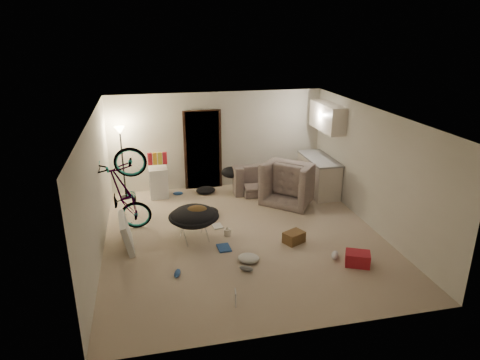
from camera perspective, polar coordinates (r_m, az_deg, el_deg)
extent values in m
cube|color=#C1AC95|center=(8.82, 0.45, -7.53)|extent=(5.50, 6.00, 0.02)
cube|color=white|center=(7.98, 0.50, 8.75)|extent=(5.50, 6.00, 0.02)
cube|color=silver|center=(11.14, -3.01, 5.30)|extent=(5.50, 0.02, 2.50)
cube|color=silver|center=(5.68, 7.41, -9.85)|extent=(5.50, 0.02, 2.50)
cube|color=silver|center=(8.19, -18.71, -1.22)|extent=(0.02, 6.00, 2.50)
cube|color=silver|center=(9.30, 17.30, 1.43)|extent=(0.02, 6.00, 2.50)
cube|color=black|center=(11.11, -5.00, 3.97)|extent=(0.85, 0.10, 2.04)
cube|color=black|center=(11.08, -4.97, 3.93)|extent=(0.97, 0.04, 2.10)
cylinder|color=black|center=(11.06, -14.93, -2.22)|extent=(0.28, 0.28, 0.03)
cylinder|color=black|center=(10.78, -15.32, 1.89)|extent=(0.04, 0.04, 1.70)
cone|color=#FFE0A5|center=(10.56, -15.75, 6.39)|extent=(0.24, 0.24, 0.18)
cube|color=silver|center=(11.10, 10.42, 0.57)|extent=(0.60, 1.50, 0.88)
cube|color=gray|center=(10.96, 10.57, 2.84)|extent=(0.64, 1.54, 0.04)
cube|color=silver|center=(10.76, 11.57, 8.23)|extent=(0.38, 1.40, 0.65)
imported|color=#343A33|center=(11.16, 3.74, 0.10)|extent=(1.92, 0.77, 0.56)
imported|color=#343A33|center=(10.53, 7.12, -0.67)|extent=(1.55, 1.54, 0.76)
imported|color=black|center=(9.11, -14.90, -3.81)|extent=(1.93, 0.93, 1.09)
imported|color=#A91926|center=(6.79, -0.54, -16.64)|extent=(0.27, 0.21, 0.02)
cube|color=white|center=(10.82, -10.80, -0.32)|extent=(0.46, 0.46, 0.76)
cube|color=#A91926|center=(10.62, -11.93, 2.76)|extent=(0.12, 0.10, 0.30)
cube|color=orange|center=(10.62, -11.28, 2.81)|extent=(0.10, 0.07, 0.30)
cube|color=gold|center=(10.63, -10.64, 2.86)|extent=(0.11, 0.08, 0.30)
cube|color=#A91926|center=(10.63, -9.99, 2.90)|extent=(0.11, 0.09, 0.30)
cylinder|color=silver|center=(8.62, -6.12, -6.53)|extent=(0.66, 0.66, 0.46)
ellipsoid|color=black|center=(8.50, -6.18, -4.83)|extent=(0.93, 0.93, 0.39)
torus|color=black|center=(8.50, -6.18, -4.83)|extent=(1.00, 1.00, 0.07)
ellipsoid|color=#523A1C|center=(8.43, -5.85, -4.20)|extent=(0.53, 0.46, 0.22)
ellipsoid|color=black|center=(10.86, -1.05, 1.03)|extent=(0.65, 0.58, 0.28)
cube|color=silver|center=(8.55, -14.91, -6.84)|extent=(0.31, 0.94, 0.62)
cube|color=brown|center=(8.59, 7.20, -7.59)|extent=(0.47, 0.43, 0.22)
cube|color=#A91926|center=(8.06, 15.41, -10.08)|extent=(0.52, 0.46, 0.25)
cylinder|color=beige|center=(8.80, -1.71, -7.00)|extent=(0.14, 0.14, 0.14)
cone|color=beige|center=(8.76, -1.71, -6.40)|extent=(0.08, 0.08, 0.06)
cube|color=#BBB5AD|center=(9.84, -6.78, -4.56)|extent=(0.62, 0.58, 0.01)
cube|color=#295295|center=(8.35, -2.16, -9.02)|extent=(0.26, 0.34, 0.03)
cube|color=silver|center=(9.21, -3.05, -6.16)|extent=(0.24, 0.29, 0.02)
ellipsoid|color=#295295|center=(10.95, -8.26, -1.77)|extent=(0.27, 0.13, 0.09)
ellipsoid|color=#295295|center=(7.59, -8.36, -12.19)|extent=(0.17, 0.27, 0.09)
ellipsoid|color=slate|center=(7.64, 0.85, -11.73)|extent=(0.27, 0.22, 0.09)
ellipsoid|color=white|center=(8.21, 12.53, -9.75)|extent=(0.26, 0.32, 0.11)
ellipsoid|color=black|center=(9.67, -4.57, -4.33)|extent=(0.72, 0.67, 0.19)
ellipsoid|color=black|center=(11.01, -4.59, -1.35)|extent=(0.55, 0.49, 0.15)
ellipsoid|color=silver|center=(7.92, 1.15, -10.37)|extent=(0.51, 0.48, 0.12)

